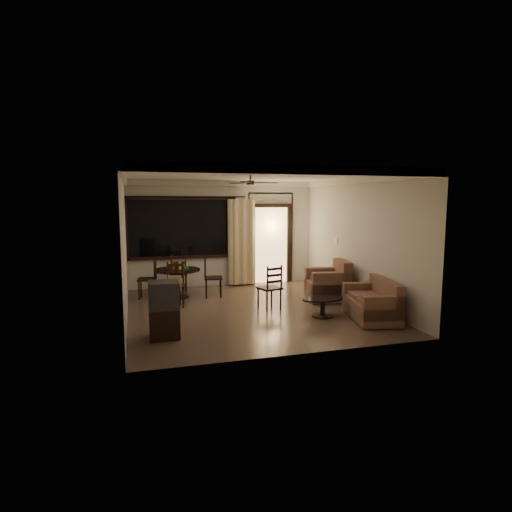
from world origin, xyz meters
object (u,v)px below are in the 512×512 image
object	(u,v)px
tv_cabinet	(164,310)
dining_chair_west	(148,286)
dining_chair_south	(175,292)
dining_table	(177,275)
sofa	(374,304)
armchair	(330,284)
dining_chair_east	(213,285)
coffee_table	(323,304)
dining_chair_north	(179,280)
side_chair	(270,296)

from	to	relation	value
tv_cabinet	dining_chair_west	bearing A→B (deg)	94.67
tv_cabinet	dining_chair_south	bearing A→B (deg)	81.35
dining_table	sofa	world-z (taller)	dining_table
armchair	dining_chair_south	bearing A→B (deg)	-175.75
dining_chair_south	sofa	bearing A→B (deg)	-21.51
sofa	dining_chair_east	bearing A→B (deg)	145.21
tv_cabinet	coffee_table	size ratio (longest dim) A/B	1.14
tv_cabinet	armchair	bearing A→B (deg)	25.71
armchair	dining_chair_west	bearing A→B (deg)	171.96
dining_chair_east	coffee_table	size ratio (longest dim) A/B	1.12
dining_chair_north	coffee_table	size ratio (longest dim) A/B	1.12
dining_chair_west	sofa	world-z (taller)	dining_chair_west
dining_chair_east	side_chair	xyz separation A→B (m)	(0.93, -1.55, 0.00)
dining_chair_north	tv_cabinet	bearing A→B (deg)	88.81
dining_chair_west	armchair	size ratio (longest dim) A/B	0.91
tv_cabinet	sofa	size ratio (longest dim) A/B	0.62
dining_chair_east	dining_chair_north	xyz separation A→B (m)	(-0.71, 0.84, 0.00)
dining_chair_east	armchair	xyz separation A→B (m)	(2.53, -1.12, 0.09)
dining_table	dining_chair_east	distance (m)	0.87
dining_table	dining_chair_north	distance (m)	0.77
dining_chair_north	tv_cabinet	xyz separation A→B (m)	(-0.64, -3.68, 0.20)
dining_chair_west	coffee_table	xyz separation A→B (m)	(3.26, -2.63, -0.04)
dining_chair_east	dining_chair_south	xyz separation A→B (m)	(-0.96, -0.72, 0.02)
dining_chair_south	coffee_table	xyz separation A→B (m)	(2.72, -1.66, -0.06)
tv_cabinet	sofa	bearing A→B (deg)	2.16
dining_chair_south	sofa	distance (m)	4.16
side_chair	dining_chair_west	bearing A→B (deg)	-51.95
dining_chair_west	side_chair	world-z (taller)	side_chair
dining_chair_north	armchair	distance (m)	3.79
sofa	tv_cabinet	bearing A→B (deg)	-167.65
dining_table	coffee_table	bearing A→B (deg)	-44.12
dining_chair_west	dining_chair_north	world-z (taller)	same
sofa	dining_chair_north	bearing A→B (deg)	144.53
dining_table	dining_chair_west	world-z (taller)	dining_chair_west
sofa	armchair	size ratio (longest dim) A/B	1.48
tv_cabinet	coffee_table	world-z (taller)	tv_cabinet
dining_chair_west	dining_chair_south	bearing A→B (deg)	37.87
dining_chair_west	dining_chair_east	size ratio (longest dim) A/B	1.00
dining_table	dining_chair_south	distance (m)	0.89
dining_chair_east	side_chair	distance (m)	1.80
dining_chair_south	side_chair	size ratio (longest dim) A/B	0.99
dining_table	dining_chair_south	world-z (taller)	dining_chair_south
dining_chair_west	dining_chair_north	size ratio (longest dim) A/B	1.00
sofa	side_chair	distance (m)	2.13
dining_chair_south	armchair	bearing A→B (deg)	2.21
dining_table	dining_chair_north	size ratio (longest dim) A/B	1.14
dining_chair_north	side_chair	bearing A→B (deg)	133.13
tv_cabinet	side_chair	size ratio (longest dim) A/B	1.00
dining_table	dining_chair_south	xyz separation A→B (m)	(-0.13, -0.85, -0.23)
dining_chair_east	armchair	distance (m)	2.77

